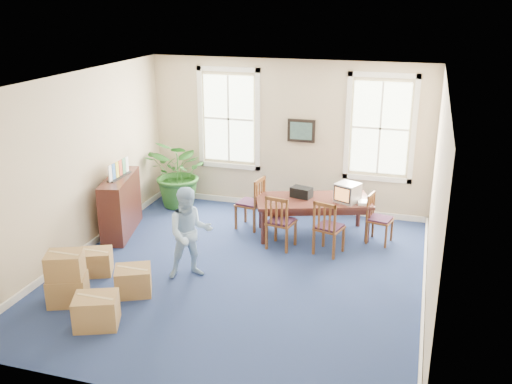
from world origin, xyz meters
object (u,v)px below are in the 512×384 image
(cardboard_boxes, at_px, (83,276))
(chair_near_left, at_px, (281,221))
(man, at_px, (190,233))
(potted_plant, at_px, (180,173))
(conference_table, at_px, (313,217))
(crt_tv, at_px, (348,193))
(credenza, at_px, (121,204))

(cardboard_boxes, bearing_deg, chair_near_left, 49.42)
(man, distance_m, potted_plant, 3.34)
(conference_table, bearing_deg, crt_tv, -14.85)
(crt_tv, xyz_separation_m, chair_near_left, (-1.08, -0.78, -0.40))
(conference_table, bearing_deg, chair_near_left, -140.22)
(chair_near_left, height_order, cardboard_boxes, chair_near_left)
(conference_table, distance_m, crt_tv, 0.84)
(conference_table, height_order, cardboard_boxes, cardboard_boxes)
(potted_plant, bearing_deg, cardboard_boxes, -86.47)
(man, relative_size, cardboard_boxes, 1.02)
(chair_near_left, distance_m, cardboard_boxes, 3.64)
(man, height_order, credenza, man)
(crt_tv, bearing_deg, cardboard_boxes, -109.72)
(man, bearing_deg, cardboard_boxes, -165.31)
(conference_table, height_order, chair_near_left, chair_near_left)
(chair_near_left, relative_size, potted_plant, 0.67)
(crt_tv, xyz_separation_m, credenza, (-4.23, -1.01, -0.32))
(conference_table, bearing_deg, cardboard_boxes, -148.00)
(crt_tv, distance_m, cardboard_boxes, 4.97)
(conference_table, distance_m, potted_plant, 3.18)
(credenza, distance_m, potted_plant, 1.77)
(chair_near_left, distance_m, potted_plant, 3.01)
(credenza, relative_size, potted_plant, 0.98)
(chair_near_left, xyz_separation_m, cardboard_boxes, (-2.37, -2.77, -0.09))
(credenza, bearing_deg, potted_plant, 58.63)
(credenza, bearing_deg, chair_near_left, -10.04)
(conference_table, xyz_separation_m, cardboard_boxes, (-2.81, -3.50, 0.06))
(chair_near_left, bearing_deg, conference_table, -110.75)
(credenza, xyz_separation_m, potted_plant, (0.52, 1.68, 0.18))
(man, relative_size, potted_plant, 1.00)
(crt_tv, xyz_separation_m, cardboard_boxes, (-3.45, -3.55, -0.48))
(chair_near_left, bearing_deg, potted_plant, -18.71)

